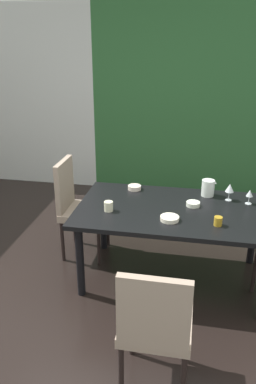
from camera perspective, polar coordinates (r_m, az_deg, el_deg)
The scene contains 14 objects.
ground_plane at distance 3.45m, azimuth -6.43°, elevation -16.14°, with size 6.26×5.52×0.02m, color black.
back_panel_interior at distance 6.00m, azimuth -17.07°, elevation 13.50°, with size 2.51×0.10×2.59m, color silver.
garden_window_panel at distance 5.35m, azimuth 15.15°, elevation 12.70°, with size 3.75×0.10×2.59m, color #2F6333.
dining_table at distance 3.40m, azimuth 7.08°, elevation -3.70°, with size 1.74×1.02×0.73m.
chair_head_near at distance 2.39m, azimuth 4.18°, elevation -19.30°, with size 0.44×0.44×0.96m.
chair_left_far at distance 3.85m, azimuth -7.84°, elevation -1.74°, with size 0.45×0.44×1.02m.
wine_glass_west at distance 3.56m, azimuth 18.04°, elevation -0.27°, with size 0.06×0.06×0.14m.
wine_glass_right at distance 3.58m, azimuth 15.24°, elevation 0.55°, with size 0.08×0.08×0.16m.
serving_bowl_center at distance 3.14m, azimuth 6.36°, elevation -4.01°, with size 0.16×0.16×0.04m, color white.
serving_bowl_south at distance 3.74m, azimuth 1.00°, elevation 0.69°, with size 0.13×0.13×0.04m, color beige.
serving_bowl_left at distance 3.43m, azimuth 9.89°, elevation -1.81°, with size 0.12×0.12×0.04m, color white.
cup_north at distance 3.28m, azimuth -2.98°, elevation -2.18°, with size 0.08×0.08×0.09m, color beige.
cup_front at distance 3.12m, azimuth 13.57°, elevation -4.35°, with size 0.07×0.07×0.08m, color #AC8320.
pitcher_east at distance 3.65m, azimuth 12.11°, elevation 0.63°, with size 0.14×0.12×0.16m.
Camera 1 is at (0.86, -2.56, 2.14)m, focal length 35.00 mm.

